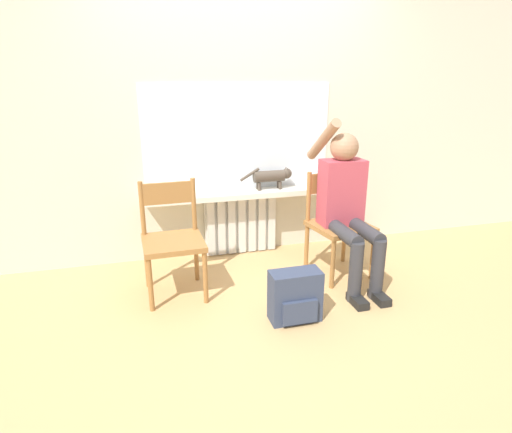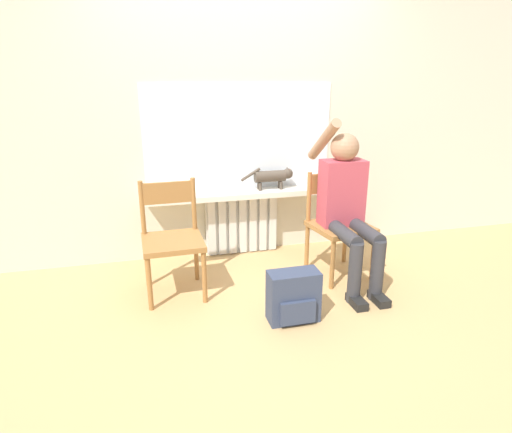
# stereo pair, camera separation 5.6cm
# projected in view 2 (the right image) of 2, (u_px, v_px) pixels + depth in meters

# --- Properties ---
(ground_plane) EXTENTS (12.00, 12.00, 0.00)m
(ground_plane) POSITION_uv_depth(u_px,v_px,m) (278.00, 313.00, 3.02)
(ground_plane) COLOR tan
(wall_with_window) EXTENTS (7.00, 0.06, 2.70)m
(wall_with_window) POSITION_uv_depth(u_px,v_px,m) (239.00, 106.00, 3.73)
(wall_with_window) COLOR beige
(wall_with_window) RESTS_ON ground_plane
(radiator) EXTENTS (0.67, 0.08, 0.56)m
(radiator) POSITION_uv_depth(u_px,v_px,m) (242.00, 224.00, 4.00)
(radiator) COLOR silver
(radiator) RESTS_ON ground_plane
(windowsill) EXTENTS (1.76, 0.23, 0.05)m
(windowsill) POSITION_uv_depth(u_px,v_px,m) (243.00, 194.00, 3.84)
(windowsill) COLOR white
(windowsill) RESTS_ON radiator
(window_glass) EXTENTS (1.69, 0.01, 0.93)m
(window_glass) POSITION_uv_depth(u_px,v_px,m) (240.00, 138.00, 3.79)
(window_glass) COLOR white
(window_glass) RESTS_ON windowsill
(chair_left) EXTENTS (0.45, 0.45, 0.86)m
(chair_left) POSITION_uv_depth(u_px,v_px,m) (172.00, 237.00, 3.20)
(chair_left) COLOR #9E6B38
(chair_left) RESTS_ON ground_plane
(chair_right) EXTENTS (0.51, 0.51, 0.86)m
(chair_right) POSITION_uv_depth(u_px,v_px,m) (338.00, 223.00, 3.52)
(chair_right) COLOR #9E6B38
(chair_right) RESTS_ON ground_plane
(person) EXTENTS (0.36, 1.02, 1.30)m
(person) POSITION_uv_depth(u_px,v_px,m) (347.00, 202.00, 3.34)
(person) COLOR #333338
(person) RESTS_ON ground_plane
(cat) EXTENTS (0.49, 0.10, 0.21)m
(cat) POSITION_uv_depth(u_px,v_px,m) (273.00, 176.00, 3.87)
(cat) COLOR #4C4238
(cat) RESTS_ON windowsill
(backpack) EXTENTS (0.35, 0.20, 0.36)m
(backpack) POSITION_uv_depth(u_px,v_px,m) (294.00, 297.00, 2.89)
(backpack) COLOR #333D56
(backpack) RESTS_ON ground_plane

